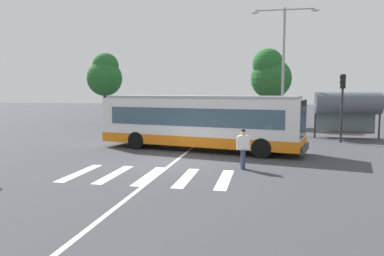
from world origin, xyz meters
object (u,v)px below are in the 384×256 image
Objects in this scene: parked_car_black at (160,120)px; parked_car_blue at (221,121)px; background_tree_right at (270,74)px; city_transit_bus at (199,122)px; bus_stop_shelter at (347,104)px; pedestrian_crossing_street at (243,147)px; parked_car_red at (255,122)px; twin_arm_street_lamp at (284,57)px; parked_car_champagne at (191,121)px; background_tree_left at (105,75)px; traffic_light_far_corner at (342,97)px.

parked_car_black is 5.34m from parked_car_blue.
background_tree_right reaches higher than parked_car_black.
city_transit_bus is 11.66m from bus_stop_shelter.
parked_car_blue is 7.29m from background_tree_right.
background_tree_right is (4.03, 15.29, 3.30)m from city_transit_bus.
parked_car_red is at bearing 89.47° from pedestrian_crossing_street.
background_tree_right reaches higher than parked_car_blue.
twin_arm_street_lamp is (2.05, -1.70, 5.09)m from parked_car_red.
city_transit_bus is 2.60× the size of parked_car_blue.
bus_stop_shelter is (14.64, -3.83, 1.65)m from parked_car_black.
parked_car_blue is at bearing 0.07° from parked_car_black.
parked_car_black is at bearing 176.88° from parked_car_red.
parked_car_blue is at bearing -2.30° from parked_car_champagne.
city_transit_bus is at bearing -63.64° from parked_car_black.
background_tree_right is at bearing 25.18° from parked_car_black.
background_tree_right is at bearing 75.23° from city_transit_bus.
parked_car_champagne is at bearing 163.31° from twin_arm_street_lamp.
parked_car_champagne is (2.76, 0.11, 0.00)m from parked_car_black.
city_transit_bus is at bearing -119.45° from twin_arm_street_lamp.
pedestrian_crossing_street is at bearing -62.61° from parked_car_black.
bus_stop_shelter is at bearing -57.65° from background_tree_right.
background_tree_right is at bearing 32.96° from parked_car_champagne.
parked_car_blue is 0.63× the size of background_tree_right.
parked_car_blue is 13.48m from background_tree_left.
bus_stop_shelter is (9.26, 7.03, 0.83)m from city_transit_bus.
parked_car_blue is at bearing 157.60° from bus_stop_shelter.
background_tree_left is at bearing 163.95° from parked_car_red.
parked_car_black is 0.64× the size of background_tree_left.
parked_car_blue is (5.34, 0.01, 0.00)m from parked_car_black.
pedestrian_crossing_street is at bearing -79.97° from parked_car_blue.
background_tree_right reaches higher than parked_car_red.
pedestrian_crossing_street reaches higher than parked_car_red.
parked_car_champagne is 9.37m from twin_arm_street_lamp.
parked_car_black is 1.04× the size of traffic_light_far_corner.
parked_car_red is 1.06× the size of bus_stop_shelter.
twin_arm_street_lamp reaches higher than city_transit_bus.
twin_arm_street_lamp is 1.31× the size of background_tree_right.
background_tree_left reaches higher than pedestrian_crossing_street.
traffic_light_far_corner is at bearing -67.12° from background_tree_right.
parked_car_champagne is 1.06× the size of bus_stop_shelter.
twin_arm_street_lamp is (2.19, 13.50, 4.88)m from pedestrian_crossing_street.
pedestrian_crossing_street is at bearing -60.36° from city_transit_bus.
traffic_light_far_corner is 6.03m from twin_arm_street_lamp.
twin_arm_street_lamp is 1.33× the size of background_tree_left.
traffic_light_far_corner reaches higher than pedestrian_crossing_street.
background_tree_left reaches higher than parked_car_champagne.
parked_car_black is 2.76m from parked_car_champagne.
parked_car_red is 7.42m from bus_stop_shelter.
parked_car_blue is 10.20m from bus_stop_shelter.
twin_arm_street_lamp is at bearing 60.55° from city_transit_bus.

